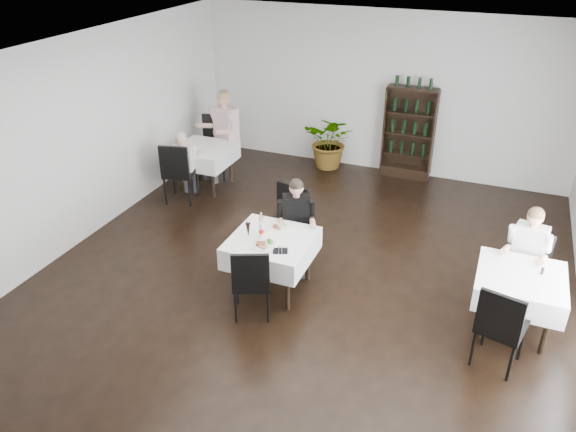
% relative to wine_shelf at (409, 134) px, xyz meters
% --- Properties ---
extents(room_shell, '(9.00, 9.00, 9.00)m').
position_rel_wine_shelf_xyz_m(room_shell, '(-0.60, -4.31, 0.65)').
color(room_shell, black).
rests_on(room_shell, ground).
extents(wine_shelf, '(0.90, 0.28, 1.75)m').
position_rel_wine_shelf_xyz_m(wine_shelf, '(0.00, 0.00, 0.00)').
color(wine_shelf, black).
rests_on(wine_shelf, ground).
extents(main_table, '(1.03, 1.03, 0.77)m').
position_rel_wine_shelf_xyz_m(main_table, '(-0.90, -4.31, -0.23)').
color(main_table, black).
rests_on(main_table, ground).
extents(left_table, '(0.98, 0.98, 0.77)m').
position_rel_wine_shelf_xyz_m(left_table, '(-3.30, -1.81, -0.23)').
color(left_table, black).
rests_on(left_table, ground).
extents(right_table, '(0.98, 0.98, 0.77)m').
position_rel_wine_shelf_xyz_m(right_table, '(2.10, -4.01, -0.23)').
color(right_table, black).
rests_on(right_table, ground).
extents(potted_tree, '(1.01, 0.89, 1.08)m').
position_rel_wine_shelf_xyz_m(potted_tree, '(-1.46, -0.11, -0.30)').
color(potted_tree, '#2F6121').
rests_on(potted_tree, ground).
extents(main_chair_far, '(0.59, 0.59, 1.08)m').
position_rel_wine_shelf_xyz_m(main_chair_far, '(-1.03, -3.48, -0.23)').
color(main_chair_far, black).
rests_on(main_chair_far, ground).
extents(main_chair_near, '(0.59, 0.59, 0.98)m').
position_rel_wine_shelf_xyz_m(main_chair_near, '(-0.88, -4.97, -0.29)').
color(main_chair_near, black).
rests_on(main_chair_near, ground).
extents(left_chair_far, '(0.63, 0.63, 1.14)m').
position_rel_wine_shelf_xyz_m(left_chair_far, '(-3.38, -1.24, -0.19)').
color(left_chair_far, black).
rests_on(left_chair_far, ground).
extents(left_chair_near, '(0.59, 0.60, 1.09)m').
position_rel_wine_shelf_xyz_m(left_chair_near, '(-3.38, -2.57, -0.23)').
color(left_chair_near, black).
rests_on(left_chair_near, ground).
extents(right_chair_far, '(0.46, 0.46, 0.99)m').
position_rel_wine_shelf_xyz_m(right_chair_far, '(2.21, -3.46, -0.28)').
color(right_chair_far, black).
rests_on(right_chair_far, ground).
extents(right_chair_near, '(0.57, 0.58, 1.03)m').
position_rel_wine_shelf_xyz_m(right_chair_near, '(1.94, -4.78, -0.26)').
color(right_chair_near, black).
rests_on(right_chair_near, ground).
extents(diner_main, '(0.59, 0.62, 1.34)m').
position_rel_wine_shelf_xyz_m(diner_main, '(-0.79, -3.73, -0.07)').
color(diner_main, '#44454C').
rests_on(diner_main, ground).
extents(diner_left_far, '(0.74, 0.77, 1.65)m').
position_rel_wine_shelf_xyz_m(diner_left_far, '(-3.20, -1.28, 0.11)').
color(diner_left_far, '#44454C').
rests_on(diner_left_far, ground).
extents(diner_left_near, '(0.51, 0.54, 1.24)m').
position_rel_wine_shelf_xyz_m(diner_left_near, '(-3.37, -2.36, -0.13)').
color(diner_left_near, '#44454C').
rests_on(diner_left_near, ground).
extents(diner_right_far, '(0.55, 0.58, 1.35)m').
position_rel_wine_shelf_xyz_m(diner_right_far, '(2.14, -3.45, -0.06)').
color(diner_right_far, '#44454C').
rests_on(diner_right_far, ground).
extents(plate_far, '(0.27, 0.27, 0.07)m').
position_rel_wine_shelf_xyz_m(plate_far, '(-0.91, -4.03, -0.06)').
color(plate_far, white).
rests_on(plate_far, main_table).
extents(plate_near, '(0.31, 0.31, 0.09)m').
position_rel_wine_shelf_xyz_m(plate_near, '(-0.90, -4.53, -0.06)').
color(plate_near, white).
rests_on(plate_near, main_table).
extents(pilsner_dark, '(0.06, 0.06, 0.26)m').
position_rel_wine_shelf_xyz_m(pilsner_dark, '(-1.18, -4.41, 0.03)').
color(pilsner_dark, black).
rests_on(pilsner_dark, main_table).
extents(pilsner_lager, '(0.07, 0.07, 0.29)m').
position_rel_wine_shelf_xyz_m(pilsner_lager, '(-1.08, -4.22, 0.04)').
color(pilsner_lager, '#B78E2F').
rests_on(pilsner_lager, main_table).
extents(coke_bottle, '(0.07, 0.07, 0.27)m').
position_rel_wine_shelf_xyz_m(coke_bottle, '(-1.02, -4.34, 0.03)').
color(coke_bottle, silver).
rests_on(coke_bottle, main_table).
extents(napkin_cutlery, '(0.22, 0.20, 0.02)m').
position_rel_wine_shelf_xyz_m(napkin_cutlery, '(-0.67, -4.57, -0.07)').
color(napkin_cutlery, black).
rests_on(napkin_cutlery, main_table).
extents(pepper_mill, '(0.04, 0.04, 0.09)m').
position_rel_wine_shelf_xyz_m(pepper_mill, '(2.31, -3.91, -0.03)').
color(pepper_mill, black).
rests_on(pepper_mill, right_table).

